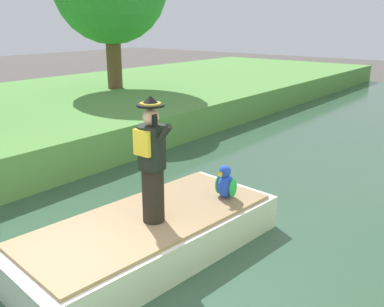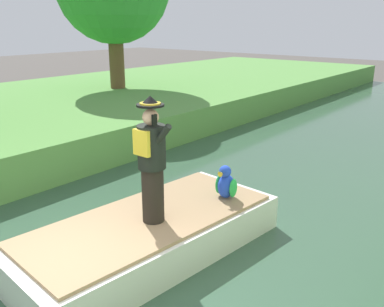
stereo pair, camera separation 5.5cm
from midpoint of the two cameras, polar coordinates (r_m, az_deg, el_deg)
The scene contains 3 objects.
boat at distance 6.55m, azimuth -6.01°, elevation -10.97°, with size 2.18×4.35×0.61m.
person_pirate at distance 5.94m, azimuth -5.70°, elevation -1.03°, with size 0.61×0.42×1.85m.
parrot_plush at distance 6.97m, azimuth 4.36°, elevation -4.09°, with size 0.36×0.35×0.57m.
Camera 1 is at (4.09, -2.41, 3.52)m, focal length 39.34 mm.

